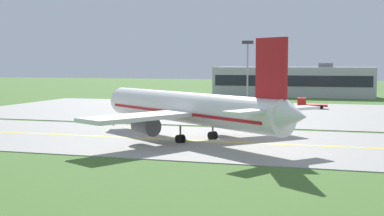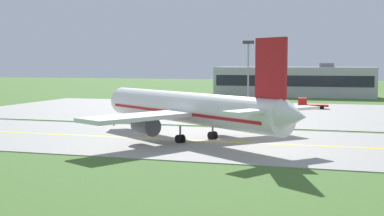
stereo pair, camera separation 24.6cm
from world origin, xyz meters
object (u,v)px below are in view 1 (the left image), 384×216
(airplane_lead, at_px, (190,108))
(service_truck_fuel, at_px, (273,110))
(service_truck_catering, at_px, (308,104))
(apron_light_mast, at_px, (248,66))

(airplane_lead, xyz_separation_m, service_truck_fuel, (6.42, 29.66, -2.60))
(service_truck_catering, height_order, apron_light_mast, apron_light_mast)
(service_truck_fuel, distance_m, apron_light_mast, 21.01)
(service_truck_fuel, bearing_deg, apron_light_mast, 114.56)
(service_truck_catering, bearing_deg, apron_light_mast, -158.11)
(airplane_lead, height_order, apron_light_mast, apron_light_mast)
(airplane_lead, bearing_deg, apron_light_mast, 92.04)
(service_truck_catering, relative_size, apron_light_mast, 0.44)
(airplane_lead, distance_m, service_truck_fuel, 30.46)
(airplane_lead, relative_size, service_truck_catering, 5.24)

